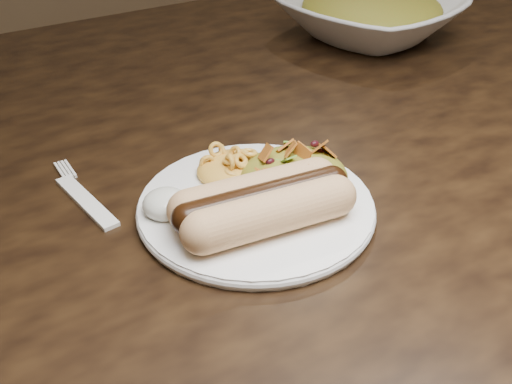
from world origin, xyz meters
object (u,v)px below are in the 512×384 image
plate (256,206)px  fork (86,202)px  serving_bowl (371,16)px  table (236,190)px

plate → fork: 0.16m
plate → serving_bowl: (0.39, 0.30, 0.03)m
plate → fork: (-0.13, 0.09, -0.00)m
table → serving_bowl: (0.32, 0.14, 0.12)m
table → serving_bowl: 0.37m
table → serving_bowl: size_ratio=6.23×
fork → serving_bowl: 0.55m
fork → serving_bowl: size_ratio=0.61×
fork → serving_bowl: bearing=14.5°
table → fork: 0.23m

